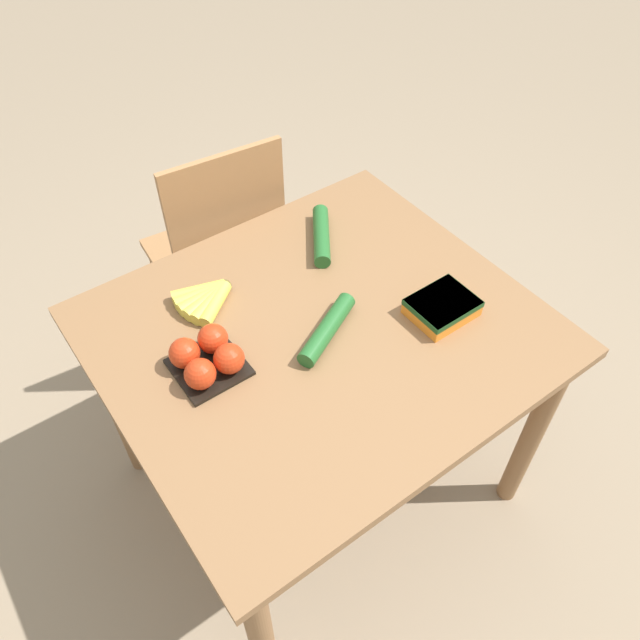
{
  "coord_description": "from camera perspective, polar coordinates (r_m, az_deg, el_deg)",
  "views": [
    {
      "loc": [
        -0.62,
        -0.84,
        1.94
      ],
      "look_at": [
        0.0,
        0.0,
        0.8
      ],
      "focal_mm": 35.0,
      "sensor_mm": 36.0,
      "label": 1
    }
  ],
  "objects": [
    {
      "name": "cucumber_far",
      "position": [
        1.79,
        0.13,
        7.73
      ],
      "size": [
        0.17,
        0.22,
        0.05
      ],
      "color": "#236028",
      "rests_on": "dining_table"
    },
    {
      "name": "chair",
      "position": [
        2.21,
        -9.02,
        5.9
      ],
      "size": [
        0.45,
        0.44,
        0.96
      ],
      "rotation": [
        0.0,
        0.0,
        3.05
      ],
      "color": "#A87547",
      "rests_on": "ground_plane"
    },
    {
      "name": "ground_plane",
      "position": [
        2.2,
        -0.0,
        -14.14
      ],
      "size": [
        12.0,
        12.0,
        0.0
      ],
      "primitive_type": "plane",
      "color": "gray"
    },
    {
      "name": "carrot_bag",
      "position": [
        1.61,
        11.12,
        1.25
      ],
      "size": [
        0.16,
        0.13,
        0.05
      ],
      "color": "orange",
      "rests_on": "dining_table"
    },
    {
      "name": "cucumber_near",
      "position": [
        1.54,
        0.61,
        -0.87
      ],
      "size": [
        0.23,
        0.14,
        0.05
      ],
      "color": "#236028",
      "rests_on": "dining_table"
    },
    {
      "name": "tomato_pack",
      "position": [
        1.48,
        -10.29,
        -3.39
      ],
      "size": [
        0.16,
        0.16,
        0.08
      ],
      "color": "black",
      "rests_on": "dining_table"
    },
    {
      "name": "dining_table",
      "position": [
        1.66,
        -0.0,
        -3.38
      ],
      "size": [
        1.06,
        0.95,
        0.77
      ],
      "color": "olive",
      "rests_on": "ground_plane"
    },
    {
      "name": "banana_bunch",
      "position": [
        1.64,
        -10.37,
        1.97
      ],
      "size": [
        0.16,
        0.16,
        0.04
      ],
      "color": "brown",
      "rests_on": "dining_table"
    }
  ]
}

